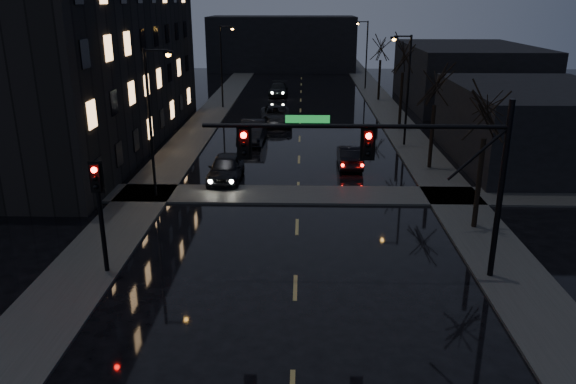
# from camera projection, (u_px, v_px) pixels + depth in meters

# --- Properties ---
(sidewalk_left) EXTENTS (3.00, 140.00, 0.12)m
(sidewalk_left) POSITION_uv_depth(u_px,v_px,m) (198.00, 129.00, 46.93)
(sidewalk_left) COLOR #2D2D2B
(sidewalk_left) RESTS_ON ground
(sidewalk_right) EXTENTS (3.00, 140.00, 0.12)m
(sidewalk_right) POSITION_uv_depth(u_px,v_px,m) (402.00, 130.00, 46.50)
(sidewalk_right) COLOR #2D2D2B
(sidewalk_right) RESTS_ON ground
(sidewalk_cross) EXTENTS (40.00, 3.00, 0.12)m
(sidewalk_cross) POSITION_uv_depth(u_px,v_px,m) (298.00, 195.00, 31.11)
(sidewalk_cross) COLOR #2D2D2B
(sidewalk_cross) RESTS_ON ground
(apartment_block) EXTENTS (12.00, 30.00, 12.00)m
(apartment_block) POSITION_uv_depth(u_px,v_px,m) (72.00, 63.00, 40.47)
(apartment_block) COLOR black
(apartment_block) RESTS_ON ground
(commercial_right_near) EXTENTS (10.00, 14.00, 5.00)m
(commercial_right_near) POSITION_uv_depth(u_px,v_px,m) (534.00, 125.00, 37.03)
(commercial_right_near) COLOR black
(commercial_right_near) RESTS_ON ground
(commercial_right_far) EXTENTS (12.00, 18.00, 6.00)m
(commercial_right_far) POSITION_uv_depth(u_px,v_px,m) (466.00, 75.00, 57.63)
(commercial_right_far) COLOR black
(commercial_right_far) RESTS_ON ground
(far_block) EXTENTS (22.00, 10.00, 8.00)m
(far_block) POSITION_uv_depth(u_px,v_px,m) (282.00, 43.00, 86.18)
(far_block) COLOR black
(far_block) RESTS_ON ground
(signal_mast) EXTENTS (11.11, 0.41, 7.00)m
(signal_mast) POSITION_uv_depth(u_px,v_px,m) (401.00, 157.00, 20.47)
(signal_mast) COLOR black
(signal_mast) RESTS_ON ground
(signal_pole_left) EXTENTS (0.35, 0.41, 4.53)m
(signal_pole_left) POSITION_uv_depth(u_px,v_px,m) (99.00, 202.00, 21.35)
(signal_pole_left) COLOR black
(signal_pole_left) RESTS_ON ground
(tree_near) EXTENTS (3.52, 3.52, 8.08)m
(tree_near) POSITION_uv_depth(u_px,v_px,m) (489.00, 98.00, 24.65)
(tree_near) COLOR black
(tree_near) RESTS_ON ground
(tree_mid_a) EXTENTS (3.30, 3.30, 7.58)m
(tree_mid_a) POSITION_uv_depth(u_px,v_px,m) (437.00, 77.00, 34.23)
(tree_mid_a) COLOR black
(tree_mid_a) RESTS_ON ground
(tree_mid_b) EXTENTS (3.74, 3.74, 8.59)m
(tree_mid_b) POSITION_uv_depth(u_px,v_px,m) (404.00, 48.00, 45.33)
(tree_mid_b) COLOR black
(tree_mid_b) RESTS_ON ground
(tree_far) EXTENTS (3.43, 3.43, 7.88)m
(tree_far) POSITION_uv_depth(u_px,v_px,m) (381.00, 43.00, 58.75)
(tree_far) COLOR black
(tree_far) RESTS_ON ground
(streetlight_l_near) EXTENTS (1.53, 0.28, 8.00)m
(streetlight_l_near) POSITION_uv_depth(u_px,v_px,m) (153.00, 112.00, 29.30)
(streetlight_l_near) COLOR black
(streetlight_l_near) RESTS_ON ground
(streetlight_l_far) EXTENTS (1.53, 0.28, 8.00)m
(streetlight_l_far) POSITION_uv_depth(u_px,v_px,m) (223.00, 60.00, 54.83)
(streetlight_l_far) COLOR black
(streetlight_l_far) RESTS_ON ground
(streetlight_r_mid) EXTENTS (1.53, 0.28, 8.00)m
(streetlight_r_mid) POSITION_uv_depth(u_px,v_px,m) (405.00, 81.00, 40.27)
(streetlight_r_mid) COLOR black
(streetlight_r_mid) RESTS_ON ground
(streetlight_r_far) EXTENTS (1.53, 0.28, 8.00)m
(streetlight_r_far) POSITION_uv_depth(u_px,v_px,m) (365.00, 49.00, 66.75)
(streetlight_r_far) COLOR black
(streetlight_r_far) RESTS_ON ground
(oncoming_car_a) EXTENTS (1.96, 4.72, 1.60)m
(oncoming_car_a) POSITION_uv_depth(u_px,v_px,m) (226.00, 168.00, 33.50)
(oncoming_car_a) COLOR black
(oncoming_car_a) RESTS_ON ground
(oncoming_car_b) EXTENTS (2.00, 5.12, 1.66)m
(oncoming_car_b) POSITION_uv_depth(u_px,v_px,m) (252.00, 132.00, 42.58)
(oncoming_car_b) COLOR black
(oncoming_car_b) RESTS_ON ground
(oncoming_car_c) EXTENTS (3.07, 5.80, 1.55)m
(oncoming_car_c) POSITION_uv_depth(u_px,v_px,m) (276.00, 115.00, 48.98)
(oncoming_car_c) COLOR black
(oncoming_car_c) RESTS_ON ground
(oncoming_car_d) EXTENTS (2.14, 5.02, 1.44)m
(oncoming_car_d) POSITION_uv_depth(u_px,v_px,m) (278.00, 89.00, 63.61)
(oncoming_car_d) COLOR black
(oncoming_car_d) RESTS_ON ground
(lead_car) EXTENTS (1.48, 4.24, 1.40)m
(lead_car) POSITION_uv_depth(u_px,v_px,m) (350.00, 156.00, 36.45)
(lead_car) COLOR black
(lead_car) RESTS_ON ground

